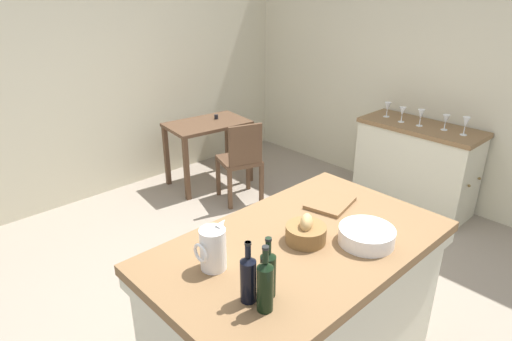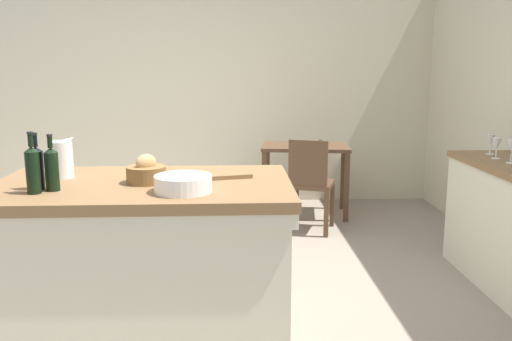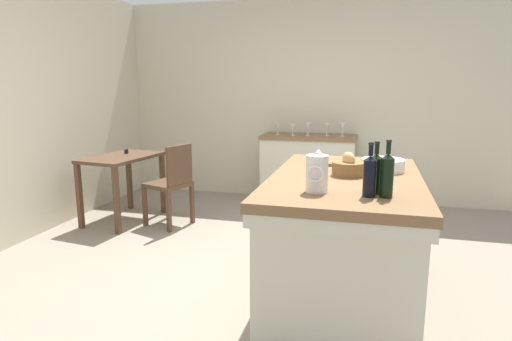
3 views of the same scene
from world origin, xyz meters
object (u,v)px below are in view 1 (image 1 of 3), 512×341
Objects in this scene: writing_desk at (208,133)px; wash_bowl at (367,236)px; wine_glass_far_left at (466,123)px; wine_glass_left at (446,120)px; wine_glass_right at (402,112)px; wine_glass_middle at (421,115)px; wooden_chair at (241,159)px; wine_bottle_dark at (268,272)px; wine_bottle_green at (265,285)px; pitcher at (213,248)px; wine_bottle_amber at (248,277)px; island_table at (298,303)px; cutting_board at (330,203)px; wine_glass_far_right at (387,107)px; side_cabinet at (415,166)px; bread_basket at (306,232)px.

wash_bowl reaches higher than writing_desk.
wine_glass_far_left is 1.15× the size of wine_glass_left.
wine_glass_middle is at bearing -85.98° from wine_glass_right.
writing_desk is 2.50m from wine_glass_left.
wooden_chair is at bearing 137.41° from wine_glass_right.
wine_bottle_green is at bearing -142.02° from wine_bottle_dark.
wine_glass_middle is (-0.05, 0.23, 0.01)m from wine_glass_left.
pitcher is 0.30m from wine_bottle_amber.
wine_glass_middle is 1.09× the size of wine_glass_right.
cutting_board is (0.46, 0.16, 0.43)m from island_table.
wash_bowl is at bearing -44.55° from island_table.
wine_bottle_amber reaches higher than wine_glass_far_right.
wine_bottle_dark is 3.05m from wine_glass_right.
wine_bottle_green reaches higher than pitcher.
wooden_chair is 3.05× the size of cutting_board.
writing_desk is 3.23m from wine_bottle_dark.
wine_glass_far_right is (2.50, 1.00, 0.50)m from island_table.
wine_bottle_amber is at bearing -166.01° from side_cabinet.
pitcher is 1.49× the size of wine_glass_far_left.
cutting_board is 1.06m from wine_bottle_green.
island_table is 9.69× the size of wine_glass_far_left.
side_cabinet is at bearing -45.88° from wooden_chair.
wine_bottle_green reaches higher than island_table.
wine_glass_middle is (2.97, 0.85, -0.04)m from wine_bottle_green.
writing_desk is 5.55× the size of wine_glass_far_left.
wine_glass_right reaches higher than wine_glass_left.
pitcher is 0.33m from wine_bottle_dark.
wooden_chair is at bearing 144.30° from wine_glass_far_right.
island_table is 2.27m from wooden_chair.
bread_basket is 0.76× the size of cutting_board.
wine_glass_far_left is (1.22, -2.33, 0.39)m from writing_desk.
wine_glass_right is at bearing 106.83° from side_cabinet.
writing_desk is 4.35× the size of bread_basket.
wooden_chair is at bearing 65.25° from wash_bowl.
cutting_board is (-0.82, -2.36, 0.30)m from writing_desk.
wash_bowl is 2.43m from wine_glass_right.
wooden_chair is 2.83m from wine_bottle_green.
pitcher is at bearing -126.73° from writing_desk.
wine_bottle_green is (-1.80, -2.77, 0.42)m from writing_desk.
wine_bottle_amber is at bearing -130.73° from wooden_chair.
wine_glass_far_left is (2.50, 0.19, 0.52)m from island_table.
cutting_board is 2.05m from wine_glass_middle.
wine_bottle_green is at bearing -156.54° from bread_basket.
wine_glass_right is at bearing 18.84° from wine_bottle_dark.
wash_bowl is at bearing -5.03° from wine_bottle_dark.
island_table reaches higher than wooden_chair.
island_table reaches higher than writing_desk.
wine_bottle_dark is (-0.69, 0.06, 0.08)m from wash_bowl.
wooden_chair is 5.94× the size of wine_glass_left.
wine_glass_middle is (2.99, 0.76, -0.03)m from wine_bottle_amber.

